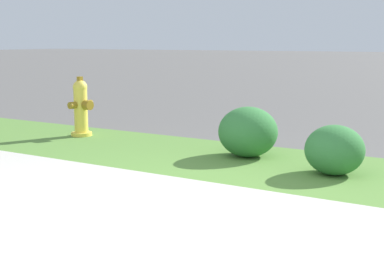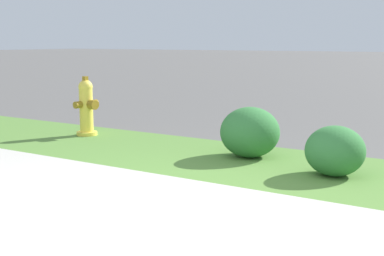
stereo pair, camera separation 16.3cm
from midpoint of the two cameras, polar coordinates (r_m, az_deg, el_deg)
The scene contains 6 objects.
ground_plane at distance 3.63m, azimuth -4.52°, elevation -10.22°, with size 120.00×120.00×0.00m, color #5B5956.
sidewalk_pavement at distance 3.63m, azimuth -4.52°, elevation -10.15°, with size 18.00×2.30×0.01m, color #BCB7AD.
grass_verge at distance 5.33m, azimuth 8.75°, elevation -3.92°, with size 18.00×1.77×0.01m, color #568438.
fire_hydrant_across_street at distance 6.99m, azimuth -10.53°, elevation 2.20°, with size 0.33×0.36×0.77m.
shrub_bush_far_verge at distance 5.01m, azimuth 15.91°, elevation -2.37°, with size 0.54×0.54×0.46m.
shrub_bush_near_lamp at distance 5.63m, azimuth 7.02°, elevation -0.45°, with size 0.63×0.63×0.53m.
Camera 2 is at (2.14, -2.69, 1.21)m, focal length 50.00 mm.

